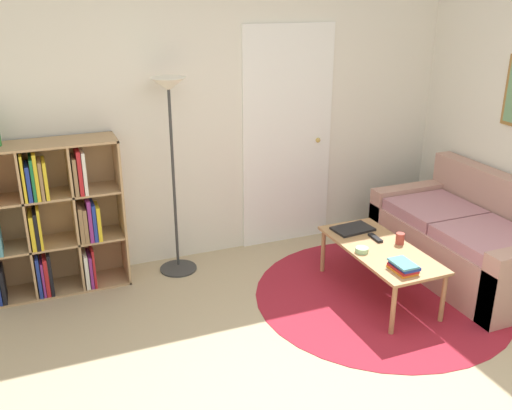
# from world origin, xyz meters

# --- Properties ---
(wall_back) EXTENTS (7.34, 0.11, 2.60)m
(wall_back) POSITION_xyz_m (0.03, 2.43, 1.29)
(wall_back) COLOR silver
(wall_back) RESTS_ON ground_plane
(rug) EXTENTS (2.02, 2.02, 0.01)m
(rug) POSITION_xyz_m (0.87, 1.11, 0.00)
(rug) COLOR maroon
(rug) RESTS_ON ground_plane
(bookshelf) EXTENTS (1.11, 0.34, 1.23)m
(bookshelf) POSITION_xyz_m (-1.56, 2.21, 0.61)
(bookshelf) COLOR tan
(bookshelf) RESTS_ON ground_plane
(floor_lamp) EXTENTS (0.32, 0.32, 1.66)m
(floor_lamp) POSITION_xyz_m (-0.52, 2.17, 1.30)
(floor_lamp) COLOR #333333
(floor_lamp) RESTS_ON ground_plane
(couch) EXTENTS (0.86, 1.61, 0.84)m
(couch) POSITION_xyz_m (1.78, 1.17, 0.29)
(couch) COLOR tan
(couch) RESTS_ON ground_plane
(coffee_table) EXTENTS (0.51, 1.11, 0.41)m
(coffee_table) POSITION_xyz_m (0.85, 1.15, 0.37)
(coffee_table) COLOR #AD7F51
(coffee_table) RESTS_ON ground_plane
(laptop) EXTENTS (0.34, 0.24, 0.02)m
(laptop) POSITION_xyz_m (0.83, 1.52, 0.42)
(laptop) COLOR black
(laptop) RESTS_ON coffee_table
(bowl) EXTENTS (0.10, 0.10, 0.04)m
(bowl) POSITION_xyz_m (0.67, 1.13, 0.43)
(bowl) COLOR #9ED193
(bowl) RESTS_ON coffee_table
(book_stack_on_table) EXTENTS (0.15, 0.21, 0.07)m
(book_stack_on_table) POSITION_xyz_m (0.78, 0.76, 0.45)
(book_stack_on_table) COLOR orange
(book_stack_on_table) RESTS_ON coffee_table
(cup) EXTENTS (0.07, 0.07, 0.09)m
(cup) POSITION_xyz_m (1.03, 1.15, 0.46)
(cup) COLOR #A33D33
(cup) RESTS_ON coffee_table
(remote) EXTENTS (0.05, 0.17, 0.02)m
(remote) POSITION_xyz_m (0.90, 1.30, 0.42)
(remote) COLOR black
(remote) RESTS_ON coffee_table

